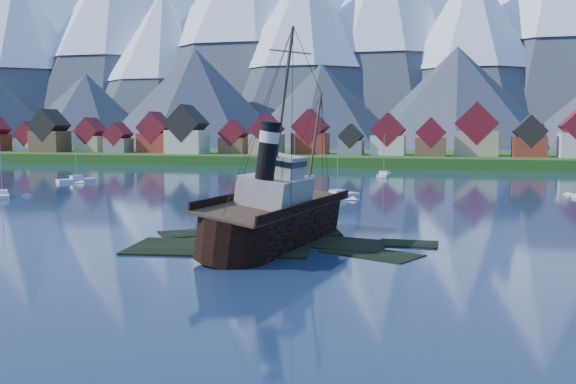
% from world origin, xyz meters
% --- Properties ---
extents(ground, '(1400.00, 1400.00, 0.00)m').
position_xyz_m(ground, '(0.00, 0.00, 0.00)').
color(ground, '#1A2C49').
rests_on(ground, ground).
extents(shoal, '(31.71, 21.24, 1.14)m').
position_xyz_m(shoal, '(1.78, 2.15, -0.35)').
color(shoal, black).
rests_on(shoal, ground).
extents(shore_bank, '(600.00, 80.00, 3.20)m').
position_xyz_m(shore_bank, '(0.00, 170.00, 0.00)').
color(shore_bank, '#254F16').
rests_on(shore_bank, ground).
extents(seawall, '(600.00, 2.50, 2.00)m').
position_xyz_m(seawall, '(0.00, 132.00, 0.00)').
color(seawall, '#3F3D38').
rests_on(seawall, ground).
extents(town, '(250.96, 16.69, 17.30)m').
position_xyz_m(town, '(-33.12, 152.18, 8.99)').
color(town, maroon).
rests_on(town, ground).
extents(mountains, '(965.00, 340.00, 205.00)m').
position_xyz_m(mountains, '(-0.79, 481.26, 89.34)').
color(mountains, '#2D333D').
rests_on(mountains, ground).
extents(tugboat_wreck, '(6.74, 29.03, 23.01)m').
position_xyz_m(tugboat_wreck, '(1.58, 3.21, 2.90)').
color(tugboat_wreck, black).
rests_on(tugboat_wreck, ground).
extents(sailboat_a, '(6.81, 7.49, 9.91)m').
position_xyz_m(sailboat_a, '(-56.62, 33.46, 0.22)').
color(sailboat_a, silver).
rests_on(sailboat_a, ground).
extents(sailboat_b, '(6.74, 8.08, 12.29)m').
position_xyz_m(sailboat_b, '(-61.79, 64.24, 0.29)').
color(sailboat_b, silver).
rests_on(sailboat_b, ground).
extents(sailboat_c, '(8.05, 7.16, 11.14)m').
position_xyz_m(sailboat_c, '(-17.72, 88.11, 0.25)').
color(sailboat_c, silver).
rests_on(sailboat_c, ground).
extents(sailboat_e, '(2.60, 9.44, 10.87)m').
position_xyz_m(sailboat_e, '(2.56, 97.88, 0.24)').
color(sailboat_e, silver).
rests_on(sailboat_e, ground).
extents(sailboat_f, '(6.86, 8.63, 11.04)m').
position_xyz_m(sailboat_f, '(0.04, 47.14, 0.24)').
color(sailboat_f, silver).
rests_on(sailboat_f, ground).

